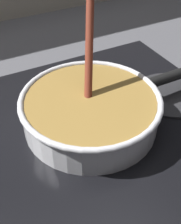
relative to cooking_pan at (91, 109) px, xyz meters
name	(u,v)px	position (x,y,z in m)	size (l,w,h in m)	color
hob_plate	(91,126)	(0.00, 0.00, -0.04)	(0.56, 0.48, 0.01)	black
burner_ring	(90,122)	(0.00, 0.00, -0.03)	(0.19, 0.19, 0.01)	#592D0C
spare_burner	(171,94)	(0.19, 0.00, -0.03)	(0.16, 0.16, 0.01)	#262628
cooking_pan	(91,109)	(0.00, 0.00, 0.00)	(0.38, 0.26, 0.25)	silver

